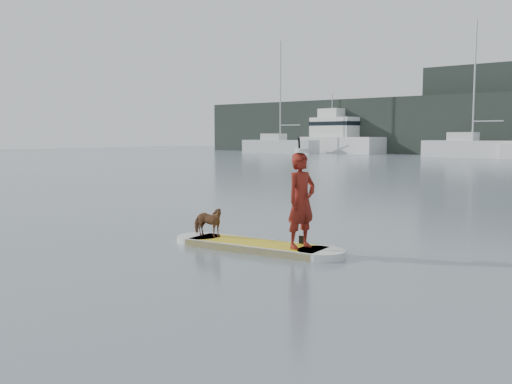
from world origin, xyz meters
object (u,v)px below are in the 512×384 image
Objects in this scene: dog at (208,222)px; motor_yacht_b at (339,136)px; paddleboard at (256,246)px; paddler at (301,201)px; sailboat_a at (280,145)px; sailboat_c at (471,147)px.

motor_yacht_b reaches higher than dog.
paddler is (0.87, 0.10, 0.84)m from paddleboard.
sailboat_a is at bearing 119.20° from paddleboard.
dog is 0.05× the size of sailboat_c.
sailboat_a is at bearing -127.90° from motor_yacht_b.
sailboat_a is at bearing -179.40° from sailboat_c.
dog is 0.06× the size of motor_yacht_b.
paddler is 45.60m from sailboat_c.
paddler reaches higher than dog.
sailboat_c is (20.77, 0.70, 0.03)m from sailboat_a.
sailboat_a is 20.78m from sailboat_c.
paddleboard is 2.09× the size of paddler.
sailboat_a reaches higher than paddler.
paddleboard is at bearing 107.82° from paddler.
paddler reaches higher than paddleboard.
sailboat_a is 1.02× the size of sailboat_c.
sailboat_a reaches higher than motor_yacht_b.
sailboat_c reaches higher than motor_yacht_b.
sailboat_a is 6.75m from motor_yacht_b.
paddleboard is 1.10m from dog.
motor_yacht_b is (-26.77, 48.03, 1.78)m from paddleboard.
sailboat_c is at bearing 96.99° from paddleboard.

